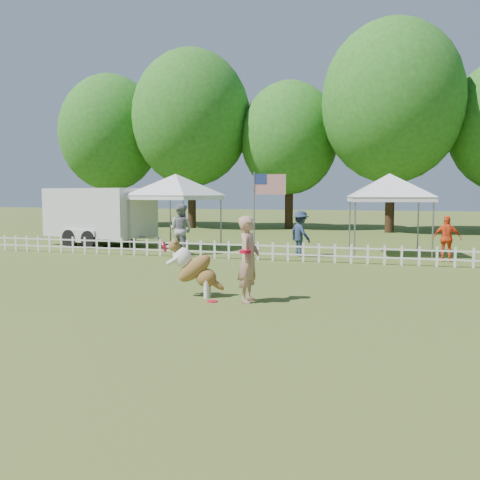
% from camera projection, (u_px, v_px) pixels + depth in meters
% --- Properties ---
extents(ground, '(120.00, 120.00, 0.00)m').
position_uv_depth(ground, '(201.00, 303.00, 10.57)').
color(ground, '#3F581B').
rests_on(ground, ground).
extents(picket_fence, '(22.00, 0.08, 0.60)m').
position_uv_depth(picket_fence, '(280.00, 252.00, 17.20)').
color(picket_fence, silver).
rests_on(picket_fence, ground).
extents(handler, '(0.42, 0.63, 1.73)m').
position_uv_depth(handler, '(249.00, 259.00, 10.64)').
color(handler, tan).
rests_on(handler, ground).
extents(dog, '(1.22, 0.57, 1.21)m').
position_uv_depth(dog, '(195.00, 268.00, 11.19)').
color(dog, brown).
rests_on(dog, ground).
extents(frisbee_on_turf, '(0.24, 0.24, 0.02)m').
position_uv_depth(frisbee_on_turf, '(212.00, 301.00, 10.73)').
color(frisbee_on_turf, red).
rests_on(frisbee_on_turf, ground).
extents(canopy_tent_left, '(3.33, 3.33, 2.86)m').
position_uv_depth(canopy_tent_left, '(176.00, 212.00, 20.96)').
color(canopy_tent_left, silver).
rests_on(canopy_tent_left, ground).
extents(canopy_tent_right, '(3.12, 3.12, 2.80)m').
position_uv_depth(canopy_tent_right, '(388.00, 215.00, 18.73)').
color(canopy_tent_right, silver).
rests_on(canopy_tent_right, ground).
extents(cargo_trailer, '(5.96, 3.72, 2.44)m').
position_uv_depth(cargo_trailer, '(100.00, 216.00, 22.28)').
color(cargo_trailer, silver).
rests_on(cargo_trailer, ground).
extents(flag_pole, '(1.09, 0.40, 2.87)m').
position_uv_depth(flag_pole, '(254.00, 216.00, 17.52)').
color(flag_pole, gray).
rests_on(flag_pole, ground).
extents(spectator_a, '(0.97, 0.81, 1.80)m').
position_uv_depth(spectator_a, '(181.00, 230.00, 18.83)').
color(spectator_a, gray).
rests_on(spectator_a, ground).
extents(spectator_b, '(1.13, 1.14, 1.58)m').
position_uv_depth(spectator_b, '(300.00, 233.00, 18.54)').
color(spectator_b, '#23304B').
rests_on(spectator_b, ground).
extents(spectator_c, '(0.88, 0.41, 1.47)m').
position_uv_depth(spectator_c, '(447.00, 239.00, 17.02)').
color(spectator_c, '#EB481B').
rests_on(spectator_c, ground).
extents(tree_far_left, '(6.60, 6.60, 11.00)m').
position_uv_depth(tree_far_left, '(110.00, 143.00, 35.44)').
color(tree_far_left, '#265D1A').
rests_on(tree_far_left, ground).
extents(tree_left, '(7.40, 7.40, 12.00)m').
position_uv_depth(tree_left, '(191.00, 132.00, 33.15)').
color(tree_left, '#265D1A').
rests_on(tree_left, ground).
extents(tree_center_left, '(6.00, 6.00, 9.80)m').
position_uv_depth(tree_center_left, '(289.00, 148.00, 32.44)').
color(tree_center_left, '#265D1A').
rests_on(tree_center_left, ground).
extents(tree_center_right, '(7.60, 7.60, 12.60)m').
position_uv_depth(tree_center_right, '(392.00, 117.00, 29.13)').
color(tree_center_right, '#265D1A').
rests_on(tree_center_right, ground).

